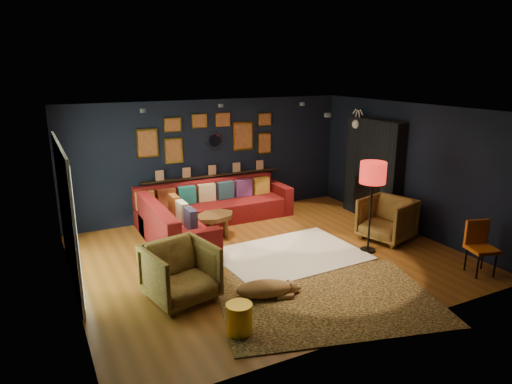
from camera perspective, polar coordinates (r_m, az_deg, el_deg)
name	(u,v)px	position (r m, az deg, el deg)	size (l,w,h in m)	color
floor	(268,256)	(8.28, 1.53, -7.99)	(6.50, 6.50, 0.00)	brown
room_walls	(269,169)	(7.79, 1.61, 2.83)	(6.50, 6.50, 6.50)	black
sectional	(201,215)	(9.48, -6.94, -2.93)	(3.41, 2.69, 0.86)	maroon
ledge	(212,175)	(10.31, -5.51, 2.07)	(3.20, 0.12, 0.04)	black
gallery_wall	(210,136)	(10.18, -5.78, 6.97)	(3.15, 0.04, 1.02)	gold
sunburst_mirror	(215,141)	(10.24, -5.18, 6.43)	(0.47, 0.16, 0.47)	silver
fireplace	(373,173)	(10.38, 14.37, 2.31)	(0.31, 1.60, 2.20)	black
deer_head	(362,124)	(10.61, 13.16, 8.32)	(0.50, 0.28, 0.45)	white
sliding_door	(67,214)	(7.62, -22.59, -2.51)	(0.06, 2.80, 2.20)	white
ceiling_spots	(248,108)	(8.34, -0.99, 10.40)	(3.30, 2.50, 0.06)	black
shag_rug	(291,255)	(8.31, 4.34, -7.82)	(2.49, 1.81, 0.03)	white
leopard_rug	(328,299)	(6.92, 8.93, -13.11)	(3.11, 2.22, 0.02)	#B48844
coffee_table	(215,218)	(9.11, -5.16, -3.30)	(1.00, 0.87, 0.43)	brown
pouf	(182,239)	(8.55, -9.28, -5.81)	(0.58, 0.58, 0.38)	maroon
armchair_left	(180,270)	(6.74, -9.45, -9.58)	(0.91, 0.85, 0.93)	#BF8F3A
armchair_right	(387,217)	(9.24, 16.05, -3.05)	(0.89, 0.83, 0.92)	#BF8F3A
gold_stool	(239,319)	(5.98, -2.12, -15.60)	(0.34, 0.34, 0.42)	gold
orange_chair	(480,243)	(8.32, 26.17, -5.70)	(0.51, 0.51, 0.88)	black
floor_lamp	(373,177)	(8.30, 14.39, 1.88)	(0.46, 0.46, 1.68)	black
dog	(264,286)	(6.80, 1.01, -11.64)	(1.13, 0.55, 0.36)	#9F7A47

